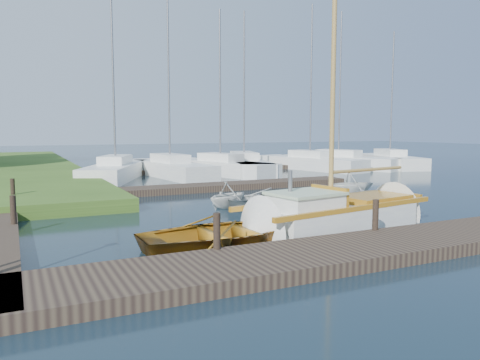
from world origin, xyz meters
name	(u,v)px	position (x,y,z in m)	size (l,w,h in m)	color
ground	(240,215)	(0.00, 0.00, 0.00)	(160.00, 160.00, 0.00)	black
near_dock	(355,251)	(0.00, -6.00, 0.15)	(18.00, 2.20, 0.30)	black
far_dock	(218,187)	(2.00, 6.50, 0.15)	(14.00, 1.60, 0.30)	black
pontoon	(267,167)	(10.00, 16.00, 0.15)	(30.00, 1.60, 0.30)	black
mooring_post_1	(217,231)	(-3.00, -5.00, 0.70)	(0.16, 0.16, 0.80)	black
mooring_post_2	(376,215)	(1.50, -5.00, 0.70)	(0.16, 0.16, 0.80)	black
mooring_post_4	(13,210)	(-7.00, 0.00, 0.70)	(0.16, 0.16, 0.80)	black
mooring_post_5	(13,189)	(-7.00, 5.00, 0.70)	(0.16, 0.16, 0.80)	black
sailboat	(339,217)	(1.69, -3.25, 0.34)	(7.37, 3.04, 9.83)	silver
dinghy	(224,229)	(-2.30, -3.79, 0.44)	(3.01, 4.21, 0.87)	#936117
tender_b	(228,193)	(0.31, 1.65, 0.55)	(1.79, 2.07, 1.09)	silver
tender_c	(274,196)	(1.92, 0.99, 0.39)	(2.67, 3.74, 0.77)	silver
tender_d	(352,182)	(6.54, 2.11, 0.61)	(2.00, 2.32, 1.22)	silver
marina_boat_0	(116,170)	(-1.51, 13.64, 0.57)	(5.56, 8.64, 10.60)	silver
marina_boat_1	(170,167)	(1.89, 13.88, 0.57)	(3.22, 9.16, 11.14)	silver
marina_boat_2	(220,166)	(5.12, 13.40, 0.56)	(4.78, 8.92, 10.41)	silver
marina_boat_3	(244,164)	(7.29, 14.34, 0.56)	(4.67, 9.84, 10.75)	silver
marina_boat_4	(310,162)	(12.71, 14.35, 0.57)	(4.30, 9.25, 11.81)	silver
marina_boat_5	(338,161)	(15.36, 14.40, 0.57)	(5.56, 9.47, 11.59)	silver
marina_boat_6	(390,160)	(19.56, 13.40, 0.57)	(4.53, 8.41, 10.35)	silver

